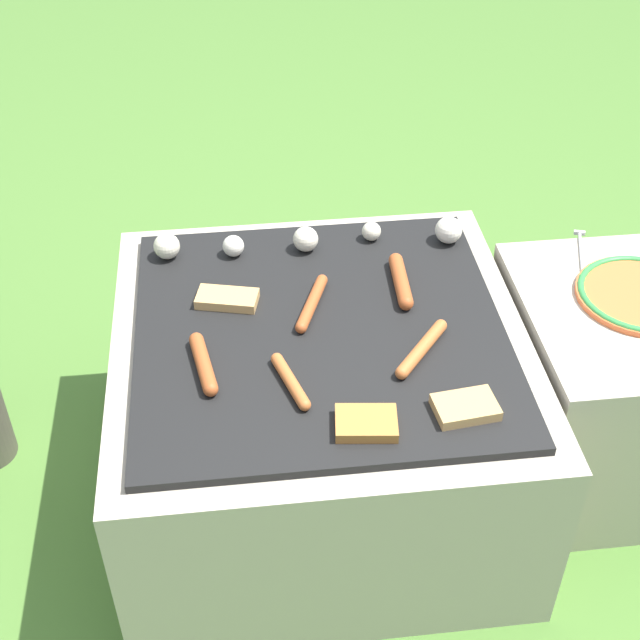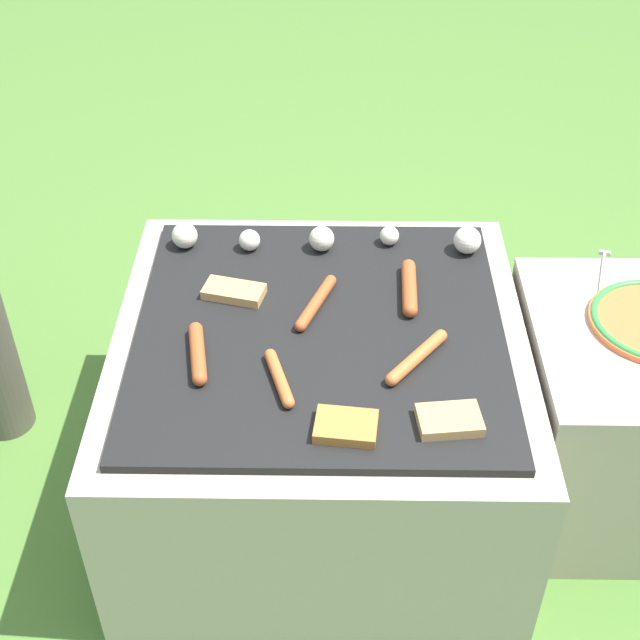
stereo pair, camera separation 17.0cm
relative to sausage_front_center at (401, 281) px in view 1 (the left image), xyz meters
The scene contains 13 objects.
ground_plane 0.51m from the sausage_front_center, 148.08° to the right, with size 14.00×14.00×0.00m, color #47702D.
grill 0.32m from the sausage_front_center, 148.08° to the right, with size 0.80×0.80×0.45m.
side_ledge 0.54m from the sausage_front_center, 13.95° to the right, with size 0.47×0.49×0.45m.
sausage_back_center 0.21m from the sausage_front_center, 89.68° to the right, with size 0.12×0.15×0.02m.
sausage_front_left 0.19m from the sausage_front_center, 165.97° to the right, with size 0.08×0.17×0.02m.
sausage_mid_right 0.36m from the sausage_front_center, 133.35° to the right, with size 0.06×0.15×0.02m.
sausage_front_center is the anchor object (origin of this frame).
sausage_back_right 0.45m from the sausage_front_center, 153.31° to the right, with size 0.05×0.16×0.03m.
bread_slice_left 0.35m from the sausage_front_center, behind, with size 0.13×0.09×0.02m.
bread_slice_right 0.37m from the sausage_front_center, 82.87° to the right, with size 0.12×0.08×0.02m.
bread_slice_center 0.40m from the sausage_front_center, 108.96° to the right, with size 0.11×0.09×0.02m.
mushroom_row 0.23m from the sausage_front_center, 136.87° to the left, with size 0.66×0.08×0.06m.
fork_utensil 0.41m from the sausage_front_center, ahead, with size 0.07×0.18×0.01m.
Camera 1 is at (-0.15, -1.30, 1.55)m, focal length 50.00 mm.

